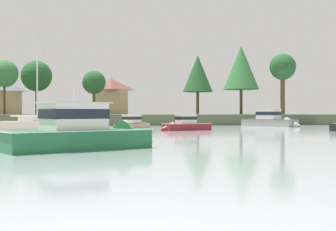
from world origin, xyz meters
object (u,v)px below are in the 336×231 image
Objects in this scene: sailboat_cream at (32,127)px; mooring_buoy_white at (191,126)px; cruiser_green at (91,138)px; cruiser_sand at (130,125)px; cruiser_maroon at (183,127)px; cruiser_grey at (274,122)px.

mooring_buoy_white is at bearing 25.23° from sailboat_cream.
cruiser_green is 0.74× the size of sailboat_cream.
mooring_buoy_white is at bearing 38.61° from cruiser_sand.
cruiser_grey is (17.26, 14.28, 0.17)m from cruiser_maroon.
cruiser_green is 50.93m from cruiser_grey.
cruiser_sand reaches higher than cruiser_maroon.
cruiser_sand is 0.70× the size of cruiser_grey.
cruiser_green is at bearing -123.03° from cruiser_grey.
mooring_buoy_white is (-12.94, 3.11, -0.56)m from cruiser_grey.
cruiser_maroon is 10.92m from cruiser_sand.
sailboat_cream reaches higher than cruiser_green.
cruiser_maroon is 1.00× the size of cruiser_sand.
cruiser_sand is 13.51× the size of mooring_buoy_white.
cruiser_maroon is 22.40m from cruiser_grey.
cruiser_sand is at bearing 83.42° from cruiser_green.
sailboat_cream is (-19.37, 6.22, -0.18)m from cruiser_maroon.
sailboat_cream reaches higher than mooring_buoy_white.
cruiser_green reaches higher than cruiser_sand.
sailboat_cream is 26.19m from mooring_buoy_white.
cruiser_grey is (27.77, 42.70, -0.01)m from cruiser_green.
sailboat_cream is at bearing 162.19° from cruiser_maroon.
sailboat_cream is at bearing -154.77° from mooring_buoy_white.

